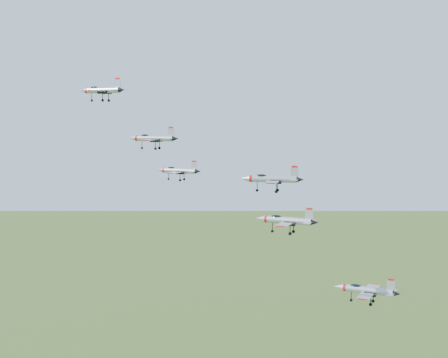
# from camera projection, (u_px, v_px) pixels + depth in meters

# --- Properties ---
(jet_lead) EXTENTS (12.59, 10.71, 3.42)m
(jet_lead) POSITION_uv_depth(u_px,v_px,m) (101.00, 90.00, 143.33)
(jet_lead) COLOR #A5A9B2
(jet_left_high) EXTENTS (10.54, 8.89, 2.84)m
(jet_left_high) POSITION_uv_depth(u_px,v_px,m) (178.00, 170.00, 134.09)
(jet_left_high) COLOR #A5A9B2
(jet_right_high) EXTENTS (10.47, 8.72, 2.80)m
(jet_right_high) POSITION_uv_depth(u_px,v_px,m) (153.00, 138.00, 119.68)
(jet_right_high) COLOR #A5A9B2
(jet_left_low) EXTENTS (13.64, 11.21, 3.65)m
(jet_left_low) POSITION_uv_depth(u_px,v_px,m) (271.00, 179.00, 132.13)
(jet_left_low) COLOR #A5A9B2
(jet_right_low) EXTENTS (11.98, 10.11, 3.23)m
(jet_right_low) POSITION_uv_depth(u_px,v_px,m) (286.00, 220.00, 114.36)
(jet_right_low) COLOR #A5A9B2
(jet_trail) EXTENTS (13.38, 11.35, 3.62)m
(jet_trail) POSITION_uv_depth(u_px,v_px,m) (366.00, 290.00, 125.65)
(jet_trail) COLOR #A5A9B2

